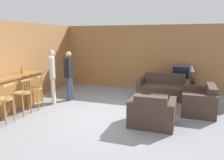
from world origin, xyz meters
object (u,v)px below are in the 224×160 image
(coffee_table, at_px, (158,99))
(tv, at_px, (181,72))
(tv_unit, at_px, (180,86))
(person_by_window, at_px, (69,73))
(bar_chair_mid, at_px, (23,95))
(table_lamp, at_px, (192,69))
(person_by_counter, at_px, (52,74))
(loveseat_right, at_px, (199,102))
(book_on_table, at_px, (155,98))
(couch_far, at_px, (163,89))
(bottle, at_px, (22,70))
(armchair_near, at_px, (152,113))
(bar_chair_far, at_px, (36,91))
(bar_chair_near, at_px, (4,102))

(coffee_table, height_order, tv, tv)
(tv_unit, relative_size, tv, 1.60)
(coffee_table, xyz_separation_m, person_by_window, (-2.98, 0.01, 0.62))
(bar_chair_mid, relative_size, table_lamp, 1.81)
(table_lamp, relative_size, person_by_counter, 0.32)
(loveseat_right, bearing_deg, tv, 106.56)
(tv, xyz_separation_m, book_on_table, (-0.61, -2.33, -0.44))
(tv, distance_m, person_by_counter, 4.67)
(bar_chair_mid, bearing_deg, person_by_window, 73.01)
(couch_far, xyz_separation_m, person_by_counter, (-3.29, -1.86, 0.68))
(couch_far, bearing_deg, bottle, -150.84)
(armchair_near, distance_m, book_on_table, 1.09)
(couch_far, height_order, loveseat_right, couch_far)
(bottle, bearing_deg, bar_chair_mid, -50.38)
(loveseat_right, bearing_deg, person_by_counter, -171.57)
(bar_chair_far, xyz_separation_m, couch_far, (3.50, 2.46, -0.25))
(tv, bearing_deg, person_by_window, -148.80)
(tv, relative_size, person_by_counter, 0.37)
(bar_chair_far, distance_m, tv_unit, 5.21)
(loveseat_right, relative_size, tv, 2.15)
(couch_far, distance_m, person_by_window, 3.34)
(bar_chair_mid, bearing_deg, tv_unit, 43.32)
(bar_chair_mid, bearing_deg, armchair_near, 6.44)
(tv, distance_m, table_lamp, 0.40)
(bottle, bearing_deg, book_on_table, 10.76)
(loveseat_right, height_order, coffee_table, loveseat_right)
(couch_far, bearing_deg, person_by_window, -155.97)
(armchair_near, bearing_deg, couch_far, 89.99)
(tv_unit, relative_size, table_lamp, 1.83)
(tv_unit, bearing_deg, person_by_counter, -145.12)
(tv_unit, bearing_deg, coffee_table, -104.46)
(bottle, bearing_deg, couch_far, 29.16)
(bar_chair_near, relative_size, bar_chair_far, 1.00)
(bar_chair_near, relative_size, table_lamp, 1.81)
(book_on_table, distance_m, person_by_window, 2.98)
(bottle, bearing_deg, armchair_near, -4.51)
(couch_far, xyz_separation_m, armchair_near, (-0.00, -2.61, 0.00))
(armchair_near, xyz_separation_m, bottle, (-4.10, 0.32, 0.82))
(bottle, xyz_separation_m, book_on_table, (4.03, 0.77, -0.74))
(loveseat_right, bearing_deg, bar_chair_far, -164.90)
(bar_chair_mid, distance_m, table_lamp, 5.85)
(bottle, relative_size, person_by_window, 0.16)
(armchair_near, distance_m, person_by_counter, 3.44)
(armchair_near, distance_m, bottle, 4.19)
(armchair_near, relative_size, bottle, 4.07)
(tv_unit, bearing_deg, armchair_near, -99.03)
(bar_chair_mid, height_order, table_lamp, table_lamp)
(bar_chair_near, distance_m, bottle, 1.60)
(bar_chair_near, relative_size, loveseat_right, 0.73)
(bar_chair_near, bearing_deg, bar_chair_far, 90.02)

